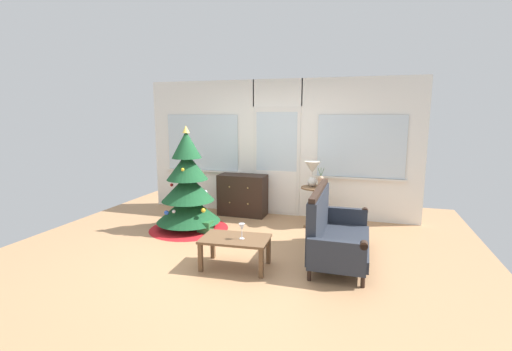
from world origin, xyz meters
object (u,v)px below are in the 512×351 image
object	(u,v)px
dresser_cabinet	(243,195)
coffee_table	(235,242)
table_lamp	(312,170)
gift_box	(205,227)
side_table	(315,198)
wine_glass	(242,228)
settee_sofa	(333,232)
flower_vase	(321,181)
christmas_tree	(188,194)

from	to	relation	value
dresser_cabinet	coffee_table	world-z (taller)	dresser_cabinet
table_lamp	coffee_table	size ratio (longest dim) A/B	0.50
table_lamp	gift_box	xyz separation A→B (m)	(-1.56, -1.03, -0.85)
side_table	coffee_table	world-z (taller)	side_table
wine_glass	dresser_cabinet	bearing A→B (deg)	108.82
settee_sofa	coffee_table	world-z (taller)	settee_sofa
settee_sofa	flower_vase	bearing A→B (deg)	103.72
wine_glass	gift_box	world-z (taller)	wine_glass
christmas_tree	gift_box	xyz separation A→B (m)	(0.38, -0.16, -0.50)
coffee_table	side_table	bearing A→B (deg)	71.39
coffee_table	gift_box	size ratio (longest dim) A/B	4.18
coffee_table	gift_box	xyz separation A→B (m)	(-0.92, 1.09, -0.23)
flower_vase	settee_sofa	bearing A→B (deg)	-76.28
settee_sofa	wine_glass	size ratio (longest dim) A/B	8.13
dresser_cabinet	wine_glass	size ratio (longest dim) A/B	4.65
christmas_tree	table_lamp	xyz separation A→B (m)	(1.93, 0.87, 0.36)
christmas_tree	side_table	distance (m)	2.17
christmas_tree	side_table	world-z (taller)	christmas_tree
wine_glass	side_table	bearing A→B (deg)	73.77
christmas_tree	dresser_cabinet	size ratio (longest dim) A/B	1.91
wine_glass	settee_sofa	bearing A→B (deg)	31.80
christmas_tree	side_table	bearing A→B (deg)	22.65
dresser_cabinet	christmas_tree	bearing A→B (deg)	-118.87
flower_vase	coffee_table	bearing A→B (deg)	-111.62
christmas_tree	settee_sofa	distance (m)	2.52
settee_sofa	christmas_tree	bearing A→B (deg)	165.94
side_table	coffee_table	xyz separation A→B (m)	(-0.70, -2.08, -0.15)
dresser_cabinet	table_lamp	bearing A→B (deg)	-8.51
coffee_table	wine_glass	distance (m)	0.22
christmas_tree	coffee_table	distance (m)	1.82
table_lamp	flower_vase	bearing A→B (deg)	-32.01
settee_sofa	gift_box	size ratio (longest dim) A/B	7.59
christmas_tree	table_lamp	bearing A→B (deg)	24.28
side_table	flower_vase	bearing A→B (deg)	-30.96
table_lamp	gift_box	distance (m)	2.05
side_table	table_lamp	xyz separation A→B (m)	(-0.06, 0.04, 0.48)
settee_sofa	wine_glass	bearing A→B (deg)	-148.20
coffee_table	gift_box	distance (m)	1.44
dresser_cabinet	gift_box	distance (m)	1.28
side_table	gift_box	world-z (taller)	side_table
coffee_table	gift_box	world-z (taller)	coffee_table
settee_sofa	table_lamp	size ratio (longest dim) A/B	3.61
table_lamp	settee_sofa	bearing A→B (deg)	-71.45
settee_sofa	dresser_cabinet	bearing A→B (deg)	137.56
christmas_tree	wine_glass	bearing A→B (deg)	-42.20
christmas_tree	table_lamp	distance (m)	2.15
settee_sofa	coffee_table	xyz separation A→B (m)	(-1.14, -0.64, -0.04)
dresser_cabinet	side_table	bearing A→B (deg)	-9.74
settee_sofa	coffee_table	bearing A→B (deg)	-150.76
wine_glass	gift_box	distance (m)	1.55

